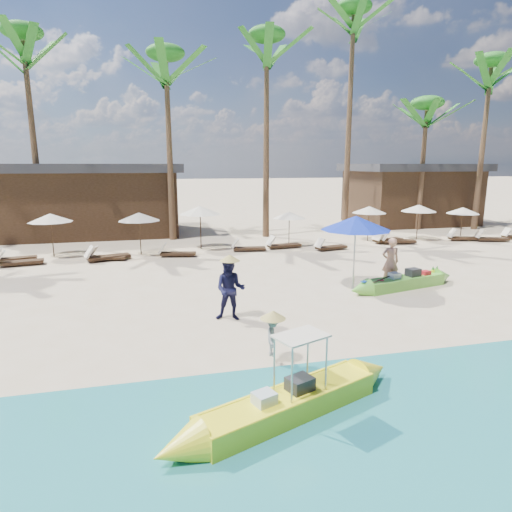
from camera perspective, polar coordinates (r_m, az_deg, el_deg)
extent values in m
plane|color=beige|center=(12.28, 8.38, -8.35)|extent=(240.00, 240.00, 0.00)
cube|color=tan|center=(8.32, 21.99, -19.68)|extent=(240.00, 4.50, 0.01)
cube|color=#67C53C|center=(15.94, 19.11, -3.37)|extent=(3.31, 1.36, 0.39)
cube|color=white|center=(15.94, 19.11, -3.30)|extent=(2.83, 1.08, 0.17)
cube|color=#262628|center=(16.16, 20.20, -2.20)|extent=(0.53, 0.45, 0.36)
cube|color=silver|center=(15.63, 17.97, -2.64)|extent=(0.42, 0.38, 0.29)
cube|color=red|center=(16.54, 21.67, -2.23)|extent=(0.35, 0.32, 0.22)
cylinder|color=red|center=(15.25, 16.28, -3.28)|extent=(0.22, 0.22, 0.09)
cylinder|color=#262628|center=(15.01, 15.82, -3.52)|extent=(0.20, 0.20, 0.08)
sphere|color=tan|center=(14.83, 14.81, -3.44)|extent=(0.18, 0.18, 0.18)
cylinder|color=yellow|center=(17.01, 22.50, -1.99)|extent=(0.14, 0.14, 0.18)
cylinder|color=yellow|center=(17.16, 22.95, -1.91)|extent=(0.14, 0.14, 0.18)
cube|color=yellow|center=(7.84, 4.52, -19.12)|extent=(3.48, 1.92, 0.41)
cube|color=white|center=(7.83, 4.52, -18.99)|extent=(2.96, 1.56, 0.19)
cube|color=#262628|center=(7.83, 5.85, -16.87)|extent=(0.53, 0.48, 0.33)
cube|color=silver|center=(7.42, 1.11, -18.73)|extent=(0.44, 0.41, 0.28)
cube|color=beige|center=(7.42, 6.01, -10.55)|extent=(1.03, 0.88, 0.03)
imported|color=tan|center=(15.98, 17.48, -0.74)|extent=(0.68, 0.50, 1.73)
imported|color=#131334|center=(11.90, -3.45, -4.48)|extent=(1.02, 0.90, 1.75)
imported|color=gray|center=(9.43, 2.27, -10.57)|extent=(0.53, 0.67, 0.91)
cylinder|color=#99999E|center=(15.14, 12.98, 0.29)|extent=(0.05, 0.05, 2.49)
cone|color=#1229AD|center=(14.96, 13.17, 4.32)|extent=(2.38, 2.38, 0.49)
cylinder|color=#382317|center=(22.22, -25.55, 2.45)|extent=(0.05, 0.05, 1.98)
cone|color=beige|center=(22.11, -25.75, 4.62)|extent=(1.98, 1.98, 0.40)
cube|color=#382317|center=(20.96, -28.78, -0.72)|extent=(1.79, 0.84, 0.12)
cube|color=beige|center=(20.99, -30.91, -0.09)|extent=(0.48, 0.61, 0.50)
cube|color=#382317|center=(21.93, -29.23, -0.29)|extent=(1.66, 0.79, 0.11)
cylinder|color=#382317|center=(21.25, -15.21, 2.81)|extent=(0.05, 0.05, 1.97)
cone|color=beige|center=(21.13, -15.33, 5.08)|extent=(1.97, 1.97, 0.39)
cube|color=#382317|center=(20.46, -19.03, -0.12)|extent=(1.94, 1.12, 0.13)
cube|color=beige|center=(20.25, -21.34, 0.53)|extent=(0.57, 0.69, 0.54)
cube|color=#382317|center=(20.52, -19.03, -0.16)|extent=(1.65, 0.86, 0.11)
cube|color=beige|center=(20.70, -20.90, 0.59)|extent=(0.46, 0.58, 0.46)
cylinder|color=#382317|center=(22.06, -7.40, 3.70)|extent=(0.05, 0.05, 2.15)
cone|color=beige|center=(21.95, -7.47, 6.09)|extent=(2.15, 2.15, 0.43)
cube|color=#382317|center=(20.48, -10.32, 0.31)|extent=(1.70, 0.83, 0.12)
cube|color=beige|center=(20.54, -12.34, 1.08)|extent=(0.46, 0.59, 0.48)
cylinder|color=#382317|center=(22.89, 4.44, 3.59)|extent=(0.04, 0.04, 1.77)
cone|color=beige|center=(22.79, 4.47, 5.48)|extent=(1.77, 1.77, 0.35)
cube|color=#382317|center=(21.43, -0.87, 1.03)|extent=(1.67, 0.73, 0.11)
cube|color=beige|center=(21.33, -2.79, 1.74)|extent=(0.43, 0.57, 0.47)
cube|color=#382317|center=(22.21, 3.80, 1.42)|extent=(1.78, 0.74, 0.12)
cube|color=beige|center=(21.87, 1.97, 2.08)|extent=(0.45, 0.60, 0.50)
cylinder|color=#382317|center=(25.04, 14.76, 4.12)|extent=(0.05, 0.05, 1.91)
cone|color=beige|center=(24.94, 14.86, 5.99)|extent=(1.91, 1.91, 0.38)
cube|color=#382317|center=(22.05, 10.02, 1.16)|extent=(1.71, 0.84, 0.12)
cube|color=beige|center=(21.60, 8.47, 1.76)|extent=(0.46, 0.59, 0.48)
cube|color=#382317|center=(24.84, 17.19, 2.05)|extent=(1.85, 0.98, 0.12)
cube|color=beige|center=(24.25, 15.92, 2.65)|extent=(0.52, 0.65, 0.52)
cylinder|color=#382317|center=(26.25, 20.75, 4.15)|extent=(0.05, 0.05, 1.97)
cone|color=beige|center=(26.16, 20.88, 5.99)|extent=(1.97, 1.97, 0.39)
cube|color=#382317|center=(24.63, 18.48, 1.89)|extent=(1.86, 0.89, 0.13)
cube|color=beige|center=(24.30, 16.80, 2.62)|extent=(0.50, 0.64, 0.52)
cylinder|color=#382317|center=(27.36, 25.72, 3.86)|extent=(0.05, 0.05, 1.81)
cone|color=beige|center=(27.28, 25.87, 5.48)|extent=(1.81, 1.81, 0.36)
cube|color=#382317|center=(27.12, 26.06, 2.15)|extent=(1.78, 0.94, 0.12)
cube|color=beige|center=(26.76, 24.67, 2.81)|extent=(0.50, 0.62, 0.50)
cube|color=#382317|center=(27.59, 29.00, 2.02)|extent=(1.80, 1.01, 0.12)
cube|color=beige|center=(27.22, 27.63, 2.68)|extent=(0.52, 0.64, 0.50)
cube|color=beige|center=(28.82, 30.40, 2.80)|extent=(0.43, 0.57, 0.47)
cone|color=brown|center=(26.46, -27.53, 13.35)|extent=(0.40, 0.40, 10.89)
ellipsoid|color=#216B1A|center=(27.25, -28.76, 24.81)|extent=(2.08, 2.08, 0.88)
cone|color=brown|center=(24.96, -11.47, 13.66)|extent=(0.40, 0.40, 10.08)
ellipsoid|color=#216B1A|center=(25.61, -11.99, 24.99)|extent=(2.08, 2.08, 0.88)
cone|color=brown|center=(25.55, 1.38, 15.18)|extent=(0.40, 0.40, 11.26)
ellipsoid|color=#216B1A|center=(26.45, 1.45, 27.45)|extent=(2.08, 2.08, 0.88)
cone|color=brown|center=(27.78, 12.28, 16.64)|extent=(0.40, 0.40, 13.16)
ellipsoid|color=#216B1A|center=(29.08, 12.95, 29.66)|extent=(2.08, 2.08, 0.88)
cone|color=brown|center=(30.49, 21.29, 10.89)|extent=(0.40, 0.40, 8.07)
ellipsoid|color=#216B1A|center=(30.73, 21.89, 18.41)|extent=(2.08, 2.08, 0.88)
cone|color=brown|center=(32.12, 27.96, 12.63)|extent=(0.40, 0.40, 10.64)
ellipsoid|color=#216B1A|center=(32.73, 28.95, 21.93)|extent=(2.08, 2.08, 0.88)
cube|color=#382317|center=(28.48, -20.89, 6.57)|extent=(10.00, 6.00, 3.80)
cube|color=#2D2D33|center=(28.39, -21.22, 10.89)|extent=(10.80, 6.60, 0.50)
cube|color=#382317|center=(33.70, 19.77, 7.39)|extent=(8.00, 6.00, 3.80)
cube|color=#2D2D33|center=(33.62, 20.04, 11.04)|extent=(8.80, 6.60, 0.50)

